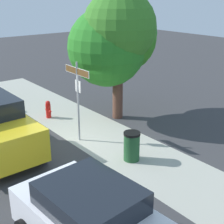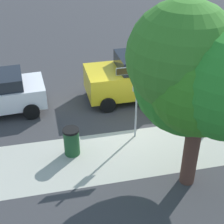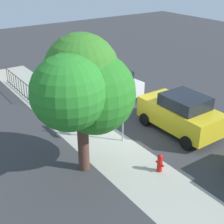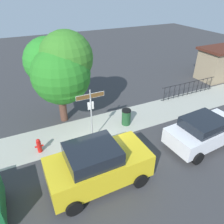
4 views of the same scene
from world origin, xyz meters
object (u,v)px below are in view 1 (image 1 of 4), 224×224
(shade_tree, at_px, (117,38))
(fire_hydrant, at_px, (48,109))
(street_sign, at_px, (78,87))
(trash_bin, at_px, (132,146))

(shade_tree, relative_size, fire_hydrant, 6.89)
(street_sign, distance_m, fire_hydrant, 3.24)
(street_sign, bearing_deg, fire_hydrant, 175.89)
(street_sign, bearing_deg, trash_bin, 12.01)
(fire_hydrant, distance_m, trash_bin, 5.12)
(street_sign, relative_size, trash_bin, 3.01)
(fire_hydrant, xyz_separation_m, trash_bin, (5.11, 0.30, 0.11))
(street_sign, bearing_deg, shade_tree, 108.13)
(trash_bin, bearing_deg, street_sign, -167.99)
(street_sign, relative_size, fire_hydrant, 3.79)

